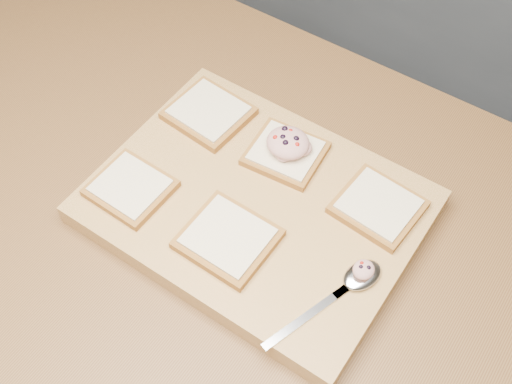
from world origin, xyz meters
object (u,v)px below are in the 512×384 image
cutting_board (256,207)px  bread_far_center (286,153)px  spoon (354,281)px  tuna_salad_dollop (288,143)px

cutting_board → bread_far_center: 0.10m
spoon → cutting_board: bearing=168.1°
cutting_board → spoon: size_ratio=2.38×
tuna_salad_dollop → spoon: tuna_salad_dollop is taller
cutting_board → tuna_salad_dollop: bearing=94.2°
spoon → tuna_salad_dollop: bearing=145.0°
tuna_salad_dollop → spoon: size_ratio=0.34×
bread_far_center → tuna_salad_dollop: size_ratio=1.79×
bread_far_center → tuna_salad_dollop: tuna_salad_dollop is taller
bread_far_center → tuna_salad_dollop: bearing=53.8°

